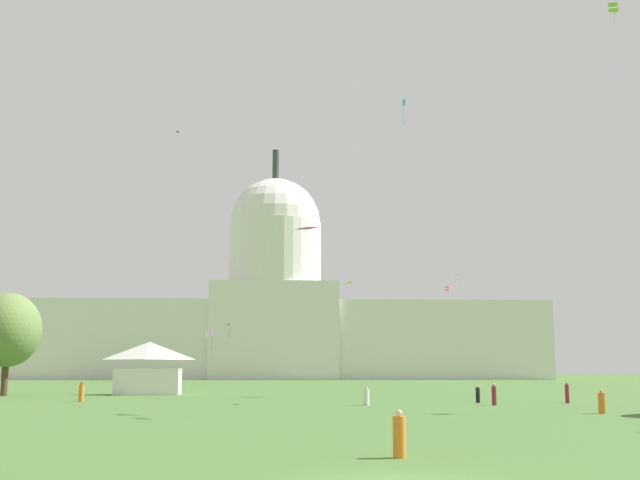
% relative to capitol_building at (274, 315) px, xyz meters
% --- Properties ---
extents(capitol_building, '(143.85, 24.84, 62.38)m').
position_rel_capitol_building_xyz_m(capitol_building, '(0.00, 0.00, 0.00)').
color(capitol_building, silver).
rests_on(capitol_building, ground_plane).
extents(event_tent, '(7.48, 5.15, 5.76)m').
position_rel_capitol_building_xyz_m(event_tent, '(-12.81, -123.85, -14.15)').
color(event_tent, white).
rests_on(event_tent, ground_plane).
extents(tree_west_mid, '(8.23, 9.56, 10.86)m').
position_rel_capitol_building_xyz_m(tree_west_mid, '(-27.28, -127.27, -10.13)').
color(tree_west_mid, '#4C3823').
rests_on(tree_west_mid, ground_plane).
extents(person_black_front_right, '(0.50, 0.50, 1.47)m').
position_rel_capitol_building_xyz_m(person_black_front_right, '(18.37, -146.70, -16.35)').
color(person_black_front_right, black).
rests_on(person_black_front_right, ground_plane).
extents(person_maroon_aisle_center, '(0.37, 0.37, 1.73)m').
position_rel_capitol_building_xyz_m(person_maroon_aisle_center, '(25.62, -147.77, -16.22)').
color(person_maroon_aisle_center, maroon).
rests_on(person_maroon_aisle_center, ground_plane).
extents(person_maroon_near_tree_east, '(0.46, 0.46, 1.71)m').
position_rel_capitol_building_xyz_m(person_maroon_near_tree_east, '(18.59, -151.06, -16.23)').
color(person_maroon_near_tree_east, maroon).
rests_on(person_maroon_near_tree_east, ground_plane).
extents(person_white_mid_center, '(0.67, 0.67, 1.47)m').
position_rel_capitol_building_xyz_m(person_white_mid_center, '(8.53, -150.75, -16.38)').
color(person_white_mid_center, silver).
rests_on(person_white_mid_center, ground_plane).
extents(person_orange_edge_west, '(0.59, 0.59, 1.54)m').
position_rel_capitol_building_xyz_m(person_orange_edge_west, '(5.69, -187.69, -16.33)').
color(person_orange_edge_west, orange).
rests_on(person_orange_edge_west, ground_plane).
extents(person_orange_near_tree_west, '(0.63, 0.63, 1.73)m').
position_rel_capitol_building_xyz_m(person_orange_near_tree_west, '(-15.49, -142.63, -16.24)').
color(person_orange_near_tree_west, orange).
rests_on(person_orange_near_tree_west, ground_plane).
extents(person_orange_front_center, '(0.66, 0.66, 1.54)m').
position_rel_capitol_building_xyz_m(person_orange_front_center, '(22.44, -162.87, -16.34)').
color(person_orange_front_center, orange).
rests_on(person_orange_front_center, ground_plane).
extents(kite_blue_high, '(0.80, 1.19, 0.32)m').
position_rel_capitol_building_xyz_m(kite_blue_high, '(-14.97, -92.29, 22.39)').
color(kite_blue_high, blue).
extents(kite_white_low, '(0.40, 1.00, 1.21)m').
position_rel_capitol_building_xyz_m(kite_white_low, '(-12.85, -56.08, -7.78)').
color(kite_white_low, white).
extents(kite_cyan_high, '(0.48, 1.17, 4.60)m').
position_rel_capitol_building_xyz_m(kite_cyan_high, '(21.85, -88.24, 28.89)').
color(kite_cyan_high, '#33BCDB').
extents(kite_yellow_low, '(0.89, 1.33, 0.35)m').
position_rel_capitol_building_xyz_m(kite_yellow_low, '(6.97, -147.58, -7.59)').
color(kite_yellow_low, yellow).
extents(kite_magenta_low, '(1.83, 1.64, 0.25)m').
position_rel_capitol_building_xyz_m(kite_magenta_low, '(3.08, -162.03, -5.38)').
color(kite_magenta_low, '#D1339E').
extents(kite_pink_mid, '(1.42, 1.43, 1.19)m').
position_rel_capitol_building_xyz_m(kite_pink_mid, '(42.92, -20.12, 5.22)').
color(kite_pink_mid, pink).
extents(kite_green_mid, '(1.39, 1.26, 2.54)m').
position_rel_capitol_building_xyz_m(kite_green_mid, '(35.27, -63.09, 3.02)').
color(kite_green_mid, green).
extents(kite_red_low, '(1.28, 1.13, 2.95)m').
position_rel_capitol_building_xyz_m(kite_red_low, '(-10.23, -25.45, -4.54)').
color(kite_red_low, red).
extents(kite_lime_high, '(1.12, 1.19, 2.80)m').
position_rel_capitol_building_xyz_m(kite_lime_high, '(40.38, -128.03, 27.57)').
color(kite_lime_high, '#8CD133').
extents(kite_violet_low, '(0.40, 0.99, 3.26)m').
position_rel_capitol_building_xyz_m(kite_violet_low, '(-8.91, -89.63, -9.03)').
color(kite_violet_low, purple).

